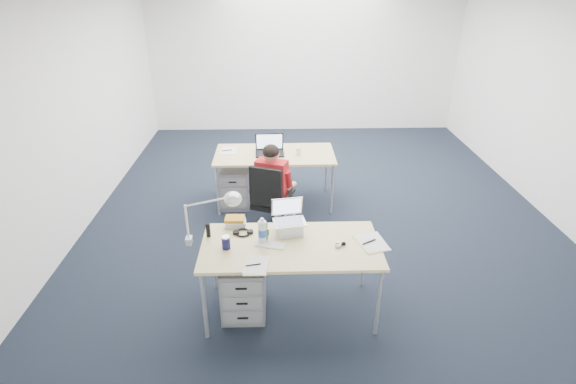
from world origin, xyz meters
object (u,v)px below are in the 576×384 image
Objects in this scene: bear_figurine at (264,231)px; cordless_phone at (208,230)px; drawer_pedestal_near at (244,286)px; drawer_pedestal_far at (235,186)px; office_chair at (272,215)px; desk_lamp at (205,218)px; water_bottle at (262,230)px; headphones at (243,232)px; can_koozie at (226,242)px; desk_near at (291,249)px; wireless_keyboard at (270,245)px; dark_laptop at (270,145)px; computer_mouse at (338,245)px; desk_far at (275,157)px; seated_person at (276,187)px; book_stack at (235,222)px; sunglasses at (341,245)px; silver_laptop at (289,218)px; far_cup at (299,151)px.

cordless_phone is at bearing -165.91° from bear_figurine.
drawer_pedestal_near is 1.00× the size of drawer_pedestal_far.
office_chair reaches higher than cordless_phone.
water_bottle is at bearing 14.56° from desk_lamp.
office_chair is at bearing 73.28° from headphones.
drawer_pedestal_near is 1.04× the size of desk_lamp.
cordless_phone is at bearing 132.14° from can_koozie.
wireless_keyboard is at bearing -179.06° from desk_near.
dark_laptop reaches higher than can_koozie.
office_chair is at bearing 97.45° from desk_near.
computer_mouse reaches higher than wireless_keyboard.
office_chair is 1.56m from can_koozie.
cordless_phone is at bearing -170.04° from computer_mouse.
seated_person is at bearing -89.32° from desk_far.
office_chair is at bearing 74.61° from can_koozie.
headphones is at bearing 39.40° from desk_lamp.
book_stack reaches higher than sunglasses.
silver_laptop is 2.04m from dark_laptop.
drawer_pedestal_near is at bearing 20.51° from can_koozie.
far_cup is at bearing 75.28° from silver_laptop.
seated_person reaches higher than desk_near.
computer_mouse is 0.17× the size of desk_lamp.
desk_far is 0.73m from seated_person.
book_stack reaches higher than headphones.
water_bottle is at bearing -92.91° from desk_far.
desk_near is at bearing -29.16° from headphones.
drawer_pedestal_far is 1.94m from book_stack.
wireless_keyboard is 1.36× the size of headphones.
cordless_phone is 2.14m from dark_laptop.
drawer_pedestal_far is 2.80× the size of book_stack.
can_koozie is at bearing -84.09° from office_chair.
wireless_keyboard is at bearing -91.04° from desk_far.
bear_figurine is at bearing -40.32° from book_stack.
desk_near is 11.76× the size of cordless_phone.
headphones is 1.82× the size of sunglasses.
office_chair is at bearing 96.47° from sunglasses.
drawer_pedestal_far is 2.13× the size of wireless_keyboard.
water_bottle reaches higher than office_chair.
far_cup is (0.93, 2.05, -0.02)m from cordless_phone.
book_stack is at bearing -86.98° from office_chair.
silver_laptop is 2.98× the size of sunglasses.
silver_laptop is at bearing -63.91° from seated_person.
desk_far is at bearing 111.32° from seated_person.
headphones is (-0.30, -2.05, 0.06)m from desk_far.
water_bottle is 0.51m from cordless_phone.
desk_near is 9.70× the size of bear_figurine.
bear_figurine is 2.12m from dark_laptop.
far_cup is (0.41, 2.10, -0.03)m from bear_figurine.
sunglasses is at bearing -75.69° from desk_far.
computer_mouse reaches higher than drawer_pedestal_near.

